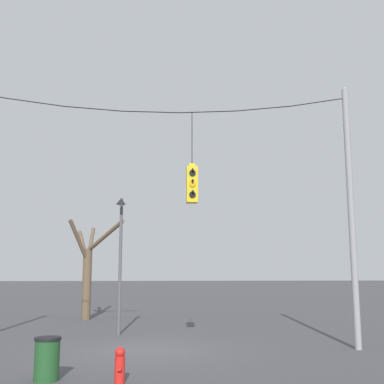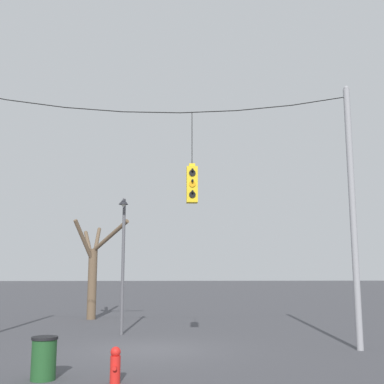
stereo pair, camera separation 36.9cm
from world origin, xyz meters
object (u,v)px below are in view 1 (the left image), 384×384
trash_bin (47,359)px  street_lamp (120,244)px  utility_pole_right (351,213)px  bare_tree (88,267)px  traffic_light_over_intersection (192,184)px  fire_hydrant (120,365)px

trash_bin → street_lamp: bearing=81.9°
trash_bin → utility_pole_right: bearing=22.3°
utility_pole_right → trash_bin: size_ratio=9.07×
utility_pole_right → bare_tree: utility_pole_right is taller
utility_pole_right → traffic_light_over_intersection: (-5.05, -0.00, 0.86)m
bare_tree → fire_hydrant: size_ratio=6.41×
utility_pole_right → trash_bin: (-8.50, -3.49, -3.69)m
utility_pole_right → bare_tree: (-9.43, 9.93, -1.64)m
street_lamp → bare_tree: 6.46m
traffic_light_over_intersection → street_lamp: traffic_light_over_intersection is taller
fire_hydrant → bare_tree: bearing=100.4°
street_lamp → utility_pole_right: bearing=-27.2°
utility_pole_right → fire_hydrant: 8.77m
street_lamp → trash_bin: bearing=-98.1°
utility_pole_right → fire_hydrant: bearing=-150.5°
traffic_light_over_intersection → fire_hydrant: traffic_light_over_intersection is taller
traffic_light_over_intersection → street_lamp: size_ratio=0.57×
utility_pole_right → street_lamp: utility_pole_right is taller
traffic_light_over_intersection → bare_tree: bearing=113.8°
bare_tree → trash_bin: size_ratio=5.26×
traffic_light_over_intersection → trash_bin: 6.69m
bare_tree → utility_pole_right: bearing=-46.5°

